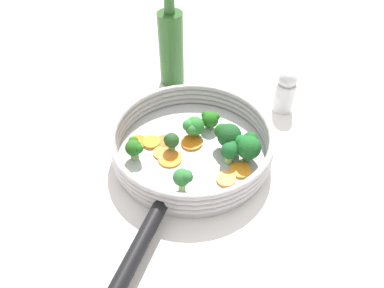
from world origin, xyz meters
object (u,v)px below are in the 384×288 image
carrot_slice_6 (163,152)px  broccoli_floret_7 (210,119)px  skillet (192,153)px  carrot_slice_5 (170,159)px  carrot_slice_4 (138,142)px  carrot_slice_3 (192,143)px  broccoli_floret_6 (248,146)px  oil_bottle (171,47)px  broccoli_floret_3 (183,178)px  broccoli_floret_0 (230,151)px  carrot_slice_2 (165,141)px  carrot_slice_1 (240,170)px  salt_shaker (285,91)px  carrot_slice_0 (151,142)px  broccoli_floret_1 (227,135)px  carrot_slice_7 (226,179)px  broccoli_floret_4 (193,127)px  broccoli_floret_2 (171,140)px  broccoli_floret_5 (134,148)px

carrot_slice_6 → broccoli_floret_7: size_ratio=0.97×
skillet → carrot_slice_5: bearing=119.2°
carrot_slice_4 → carrot_slice_3: bearing=-93.4°
skillet → broccoli_floret_6: bearing=-105.5°
oil_bottle → broccoli_floret_3: bearing=-177.3°
broccoli_floret_0 → carrot_slice_2: bearing=64.6°
carrot_slice_1 → carrot_slice_3: 0.11m
carrot_slice_1 → carrot_slice_6: bearing=70.0°
carrot_slice_6 → salt_shaker: (0.14, -0.25, 0.03)m
carrot_slice_0 → carrot_slice_4: (0.00, 0.03, -0.00)m
broccoli_floret_1 → carrot_slice_2: bearing=79.6°
carrot_slice_0 → carrot_slice_7: size_ratio=1.01×
carrot_slice_7 → broccoli_floret_0: bearing=-14.1°
carrot_slice_3 → broccoli_floret_0: broccoli_floret_0 is taller
carrot_slice_4 → broccoli_floret_4: bearing=-83.3°
carrot_slice_1 → broccoli_floret_1: size_ratio=0.68×
carrot_slice_6 → broccoli_floret_4: broccoli_floret_4 is taller
broccoli_floret_1 → salt_shaker: salt_shaker is taller
carrot_slice_3 → broccoli_floret_4: broccoli_floret_4 is taller
carrot_slice_0 → broccoli_floret_6: 0.18m
broccoli_floret_7 → carrot_slice_2: bearing=112.2°
carrot_slice_2 → carrot_slice_5: bearing=-168.3°
carrot_slice_3 → broccoli_floret_1: bearing=-102.9°
broccoli_floret_1 → broccoli_floret_2: (-0.00, 0.10, -0.01)m
carrot_slice_6 → broccoli_floret_1: 0.12m
carrot_slice_5 → broccoli_floret_1: size_ratio=0.78×
broccoli_floret_2 → carrot_slice_5: bearing=174.7°
carrot_slice_5 → oil_bottle: oil_bottle is taller
carrot_slice_1 → carrot_slice_6: carrot_slice_1 is taller
carrot_slice_7 → broccoli_floret_2: size_ratio=0.85×
broccoli_floret_6 → carrot_slice_2: bearing=71.3°
broccoli_floret_6 → broccoli_floret_7: bearing=34.6°
carrot_slice_6 → broccoli_floret_5: size_ratio=0.89×
carrot_slice_0 → broccoli_floret_1: broccoli_floret_1 is taller
broccoli_floret_5 → broccoli_floret_7: (0.07, -0.14, -0.00)m
carrot_slice_0 → salt_shaker: salt_shaker is taller
carrot_slice_2 → broccoli_floret_4: (0.01, -0.05, 0.02)m
carrot_slice_2 → carrot_slice_6: same height
broccoli_floret_6 → broccoli_floret_5: bearing=86.8°
carrot_slice_7 → carrot_slice_3: bearing=30.3°
broccoli_floret_0 → broccoli_floret_6: size_ratio=0.82×
broccoli_floret_5 → oil_bottle: bearing=-14.7°
skillet → broccoli_floret_0: size_ratio=6.42×
carrot_slice_4 → broccoli_floret_4: broccoli_floret_4 is taller
skillet → broccoli_floret_7: broccoli_floret_7 is taller
carrot_slice_2 → oil_bottle: bearing=-4.0°
carrot_slice_7 → oil_bottle: (0.32, 0.09, 0.07)m
broccoli_floret_2 → carrot_slice_1: bearing=-115.6°
carrot_slice_4 → carrot_slice_5: same height
carrot_slice_0 → carrot_slice_1: bearing=-116.0°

